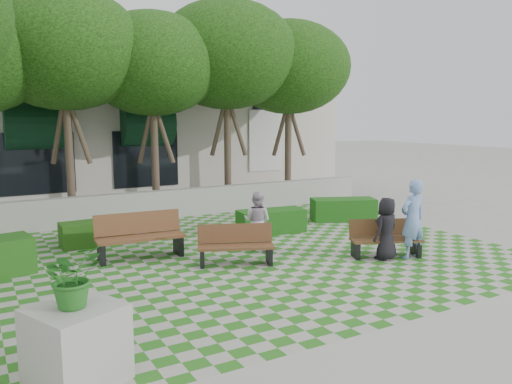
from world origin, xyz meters
TOP-DOWN VIEW (x-y plane):
  - ground at (0.00, 0.00)m, footprint 90.00×90.00m
  - lawn at (0.00, 1.00)m, footprint 12.00×12.00m
  - sidewalk_south at (0.00, -4.70)m, footprint 16.00×2.00m
  - retaining_wall at (0.00, 6.20)m, footprint 15.00×0.36m
  - bench_east at (2.70, -0.71)m, footprint 1.71×1.15m
  - bench_mid at (-0.61, 0.47)m, footprint 1.75×1.16m
  - bench_west at (-2.29, 2.01)m, footprint 2.03×0.81m
  - hedge_east at (4.55, 3.00)m, footprint 2.13×1.49m
  - hedge_midright at (1.67, 2.67)m, footprint 1.96×0.98m
  - hedge_midleft at (-2.88, 3.76)m, footprint 1.78×0.74m
  - planter_front at (-4.60, -2.97)m, footprint 1.27×1.27m
  - person_blue at (3.11, -1.13)m, footprint 0.68×0.45m
  - person_dark at (2.53, -0.91)m, footprint 0.78×0.60m
  - person_white at (0.39, 1.26)m, footprint 0.86×0.89m
  - tree_row at (-1.86, 5.95)m, footprint 17.70×13.40m
  - building at (0.93, 14.08)m, footprint 18.00×8.92m

SIDE VIEW (x-z plane):
  - ground at x=0.00m, z-range 0.00..0.00m
  - sidewalk_south at x=0.00m, z-range 0.00..0.01m
  - lawn at x=0.00m, z-range 0.01..0.01m
  - hedge_midleft at x=-2.88m, z-range 0.00..0.62m
  - hedge_midright at x=1.67m, z-range 0.00..0.66m
  - hedge_east at x=4.55m, z-range 0.00..0.69m
  - bench_east at x=2.70m, z-range -0.02..0.84m
  - bench_mid at x=-0.61m, z-range -0.02..0.86m
  - retaining_wall at x=0.00m, z-range 0.00..0.90m
  - bench_west at x=-2.29m, z-range -0.02..1.02m
  - planter_front at x=-4.60m, z-range -0.16..1.56m
  - person_dark at x=2.53m, z-range 0.00..1.43m
  - person_white at x=0.39m, z-range 0.00..1.45m
  - person_blue at x=3.11m, z-range 0.00..1.83m
  - building at x=0.93m, z-range -0.06..5.09m
  - tree_row at x=-1.86m, z-range 1.47..8.88m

